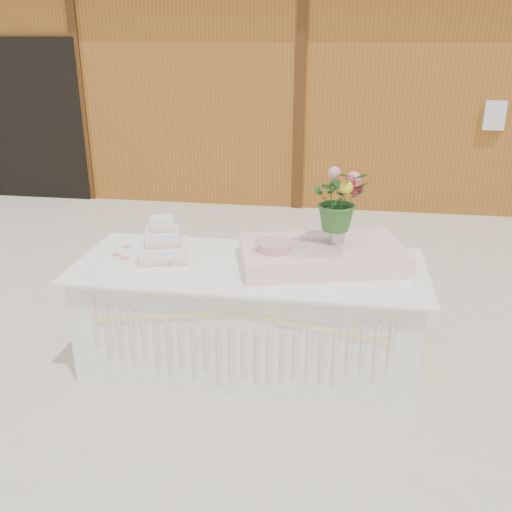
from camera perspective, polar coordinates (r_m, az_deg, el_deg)
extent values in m
plane|color=beige|center=(4.26, -0.63, -10.54)|extent=(80.00, 80.00, 0.00)
cube|color=#925A1E|center=(9.61, 5.49, 16.90)|extent=(12.00, 4.00, 3.00)
cube|color=black|center=(9.01, -24.01, 12.33)|extent=(2.40, 0.08, 2.20)
cube|color=white|center=(4.07, -0.66, -6.06)|extent=(2.28, 0.88, 0.75)
cube|color=white|center=(3.91, -0.68, -1.05)|extent=(2.40, 1.00, 0.02)
cube|color=white|center=(4.06, -9.20, 0.57)|extent=(0.40, 0.40, 0.11)
cube|color=beige|center=(4.08, -9.17, 0.13)|extent=(0.41, 0.41, 0.03)
cube|color=white|center=(4.03, -9.29, 1.96)|extent=(0.29, 0.29, 0.10)
cube|color=beige|center=(4.04, -9.26, 1.59)|extent=(0.30, 0.30, 0.03)
cube|color=white|center=(4.00, -9.37, 3.25)|extent=(0.19, 0.19, 0.09)
cube|color=beige|center=(4.01, -9.35, 2.94)|extent=(0.20, 0.20, 0.03)
cylinder|color=white|center=(3.82, 1.82, -1.32)|extent=(0.23, 0.23, 0.01)
cylinder|color=white|center=(3.81, 1.83, -0.92)|extent=(0.07, 0.07, 0.04)
cylinder|color=white|center=(3.80, 1.83, -0.53)|extent=(0.27, 0.27, 0.01)
cylinder|color=#C48D93|center=(3.77, 1.85, 0.45)|extent=(0.22, 0.22, 0.13)
cube|color=#FFD7CD|center=(3.92, 6.59, 0.13)|extent=(1.22, 0.89, 0.14)
cylinder|color=#A2A2A6|center=(3.94, 8.15, 2.32)|extent=(0.10, 0.10, 0.14)
imported|color=#2D5A24|center=(3.86, 8.37, 6.31)|extent=(0.44, 0.40, 0.43)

